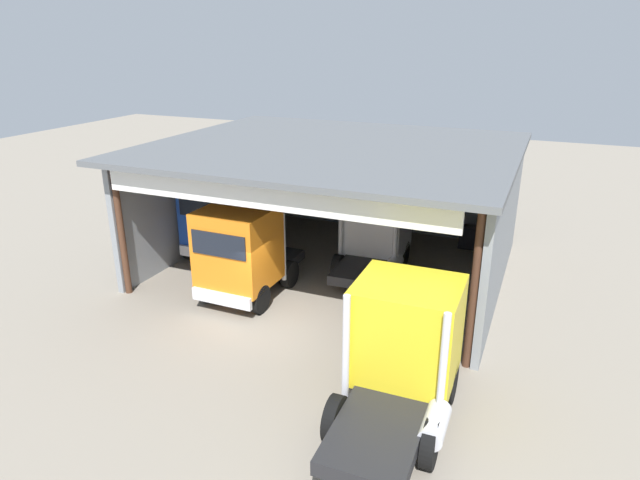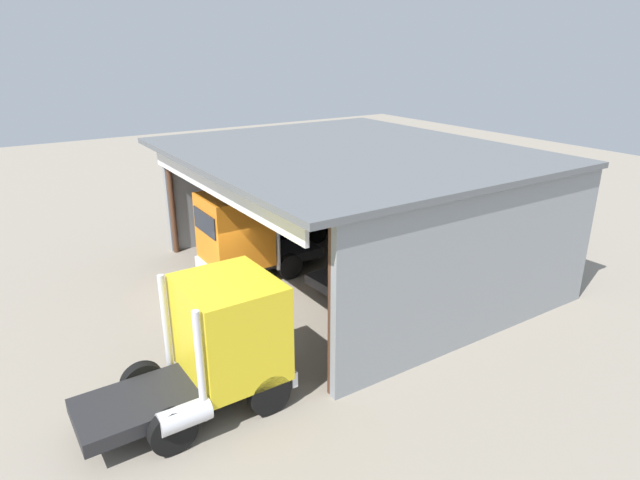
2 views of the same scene
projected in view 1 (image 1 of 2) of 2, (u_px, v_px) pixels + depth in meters
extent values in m
plane|color=gray|center=(275.00, 326.00, 18.16)|extent=(80.00, 80.00, 0.00)
cube|color=gray|center=(377.00, 179.00, 26.76)|extent=(12.93, 0.24, 4.96)
cube|color=gray|center=(201.00, 193.00, 24.40)|extent=(0.24, 10.99, 4.96)
cube|color=gray|center=(504.00, 231.00, 19.65)|extent=(0.24, 10.99, 4.96)
cube|color=slate|center=(333.00, 148.00, 20.75)|extent=(13.53, 11.85, 0.20)
cylinder|color=#4C2D1E|center=(121.00, 230.00, 19.70)|extent=(0.24, 0.24, 4.96)
cylinder|color=#4C2D1E|center=(474.00, 289.00, 15.14)|extent=(0.24, 0.24, 4.96)
cube|color=white|center=(265.00, 195.00, 16.25)|extent=(11.64, 0.12, 0.90)
cube|color=#1E47B7|center=(217.00, 212.00, 22.83)|extent=(2.63, 2.08, 2.76)
cube|color=black|center=(203.00, 208.00, 21.77)|extent=(2.19, 0.12, 0.83)
cube|color=silver|center=(206.00, 254.00, 22.43)|extent=(2.45, 0.23, 0.44)
cube|color=#232326|center=(241.00, 231.00, 24.93)|extent=(2.02, 3.37, 0.36)
cylinder|color=silver|center=(255.00, 210.00, 23.48)|extent=(0.18, 0.18, 3.00)
cylinder|color=silver|center=(209.00, 204.00, 24.28)|extent=(0.18, 0.18, 3.00)
cylinder|color=silver|center=(215.00, 227.00, 25.02)|extent=(0.59, 1.22, 0.56)
cylinder|color=black|center=(238.00, 255.00, 22.66)|extent=(0.33, 1.05, 1.04)
cylinder|color=black|center=(192.00, 248.00, 23.44)|extent=(0.33, 1.05, 1.04)
cylinder|color=black|center=(263.00, 238.00, 24.60)|extent=(0.33, 1.05, 1.04)
cylinder|color=black|center=(219.00, 232.00, 25.38)|extent=(0.33, 1.05, 1.04)
cube|color=orange|center=(238.00, 247.00, 19.15)|extent=(2.44, 2.34, 2.72)
cube|color=black|center=(218.00, 245.00, 17.96)|extent=(2.06, 0.08, 0.82)
cube|color=silver|center=(222.00, 298.00, 18.62)|extent=(2.30, 0.18, 0.44)
cube|color=#232326|center=(265.00, 265.00, 21.23)|extent=(1.84, 3.36, 0.36)
cylinder|color=silver|center=(283.00, 247.00, 19.98)|extent=(0.18, 0.18, 2.59)
cylinder|color=silver|center=(232.00, 239.00, 20.79)|extent=(0.18, 0.18, 2.59)
cylinder|color=silver|center=(237.00, 261.00, 21.34)|extent=(0.57, 1.20, 0.56)
cylinder|color=black|center=(260.00, 299.00, 18.92)|extent=(0.31, 1.02, 1.02)
cylinder|color=black|center=(208.00, 288.00, 19.71)|extent=(0.31, 1.02, 1.02)
cylinder|color=black|center=(290.00, 274.00, 20.90)|extent=(0.31, 1.02, 1.02)
cylinder|color=black|center=(242.00, 265.00, 21.69)|extent=(0.31, 1.02, 1.02)
cube|color=white|center=(377.00, 220.00, 22.25)|extent=(2.53, 2.71, 2.49)
cube|color=black|center=(385.00, 201.00, 23.25)|extent=(2.05, 0.16, 0.75)
cube|color=silver|center=(384.00, 240.00, 23.90)|extent=(2.29, 0.27, 0.44)
cube|color=#232326|center=(364.00, 267.00, 21.09)|extent=(1.96, 3.44, 0.36)
cylinder|color=silver|center=(341.00, 228.00, 21.33)|extent=(0.18, 0.18, 2.99)
cylinder|color=silver|center=(395.00, 235.00, 20.62)|extent=(0.18, 0.18, 2.99)
cylinder|color=silver|center=(393.00, 265.00, 20.96)|extent=(0.62, 1.23, 0.56)
cylinder|color=black|center=(355.00, 247.00, 23.57)|extent=(0.35, 1.04, 1.03)
cylinder|color=black|center=(404.00, 253.00, 22.88)|extent=(0.35, 1.04, 1.03)
cylinder|color=black|center=(338.00, 267.00, 21.50)|extent=(0.35, 1.04, 1.03)
cylinder|color=black|center=(390.00, 275.00, 20.81)|extent=(0.35, 1.04, 1.03)
cube|color=yellow|center=(406.00, 330.00, 13.79)|extent=(2.60, 2.31, 2.56)
cube|color=black|center=(418.00, 295.00, 14.63)|extent=(2.18, 0.09, 0.77)
cube|color=silver|center=(414.00, 354.00, 15.30)|extent=(2.44, 0.20, 0.44)
cube|color=#232326|center=(381.00, 424.00, 12.48)|extent=(1.98, 3.77, 0.36)
cylinder|color=silver|center=(346.00, 349.00, 13.12)|extent=(0.18, 0.18, 2.87)
cylinder|color=silver|center=(443.00, 370.00, 12.30)|extent=(0.18, 0.18, 2.87)
cylinder|color=silver|center=(435.00, 424.00, 12.29)|extent=(0.58, 1.21, 0.56)
cylinder|color=black|center=(367.00, 363.00, 15.12)|extent=(0.32, 1.13, 1.12)
cylinder|color=black|center=(450.00, 382.00, 14.32)|extent=(0.32, 1.13, 1.12)
cylinder|color=black|center=(335.00, 418.00, 12.94)|extent=(0.32, 1.13, 1.12)
cylinder|color=black|center=(430.00, 444.00, 12.14)|extent=(0.32, 1.13, 1.12)
cylinder|color=#B21E19|center=(478.00, 237.00, 24.91)|extent=(0.58, 0.58, 0.90)
cube|color=black|center=(470.00, 237.00, 24.71)|extent=(0.90, 0.60, 1.00)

